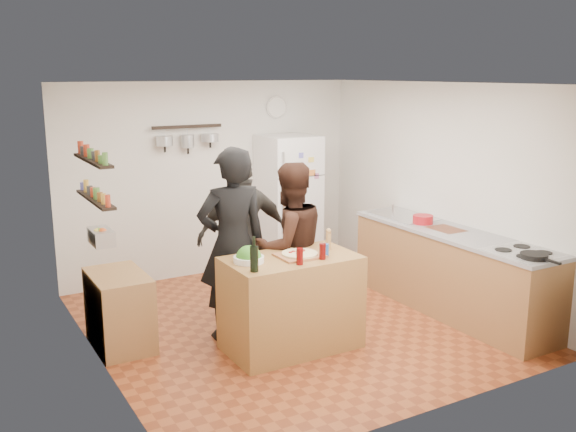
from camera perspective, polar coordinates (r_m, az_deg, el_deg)
room_shell at (r=6.88m, az=-1.19°, el=1.27°), size 4.20×4.20×4.20m
prep_island at (r=6.19m, az=0.28°, el=-7.73°), size 1.25×0.72×0.91m
pizza_board at (r=6.06m, az=1.04°, el=-3.53°), size 0.42×0.34×0.02m
pizza at (r=6.06m, az=1.04°, el=-3.36°), size 0.34×0.34×0.02m
salad_bowl at (r=5.89m, az=-3.51°, el=-3.86°), size 0.28×0.28×0.06m
wine_bottle at (r=5.60m, az=-3.03°, el=-3.84°), size 0.07×0.07×0.22m
wine_glass_near at (r=5.80m, az=1.05°, el=-3.61°), size 0.06×0.06×0.15m
wine_glass_far at (r=5.97m, az=3.08°, el=-3.16°), size 0.06×0.06×0.15m
pepper_mill at (r=6.29m, az=3.62°, el=-2.25°), size 0.05×0.05×0.17m
salt_canister at (r=6.08m, az=3.31°, el=-3.03°), size 0.07×0.07×0.12m
person_left at (r=6.31m, az=-4.97°, el=-2.51°), size 0.75×0.54×1.92m
person_center at (r=6.56m, az=0.12°, el=-2.74°), size 0.86×0.68×1.74m
person_back at (r=6.98m, az=-3.98°, el=-1.74°), size 1.07×0.56×1.75m
counter_run at (r=7.33m, az=14.25°, el=-4.86°), size 0.63×2.63×0.90m
stove_top at (r=6.59m, az=20.18°, el=-3.08°), size 0.60×0.62×0.02m
skillet at (r=6.38m, az=21.02°, el=-3.34°), size 0.25×0.25×0.05m
sink at (r=7.82m, az=10.14°, el=-0.04°), size 0.50×0.80×0.03m
cutting_board at (r=7.28m, az=13.88°, el=-1.20°), size 0.30×0.40×0.02m
red_bowl at (r=7.47m, az=11.90°, el=-0.30°), size 0.23×0.23×0.10m
fridge at (r=8.57m, az=0.04°, el=1.18°), size 0.70×0.68×1.80m
wall_clock at (r=8.70m, az=-1.05°, el=9.65°), size 0.30×0.03×0.30m
spice_shelf_lower at (r=5.98m, az=-16.76°, el=1.43°), size 0.12×1.00×0.02m
spice_shelf_upper at (r=5.93m, az=-16.98°, el=4.75°), size 0.12×1.00×0.02m
produce_basket at (r=6.07m, az=-16.28°, el=-1.78°), size 0.18×0.35×0.14m
side_table at (r=6.46m, az=-14.75°, el=-8.10°), size 0.50×0.80×0.73m
pot_rack at (r=8.09m, az=-8.95°, el=7.85°), size 0.90×0.04×0.04m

